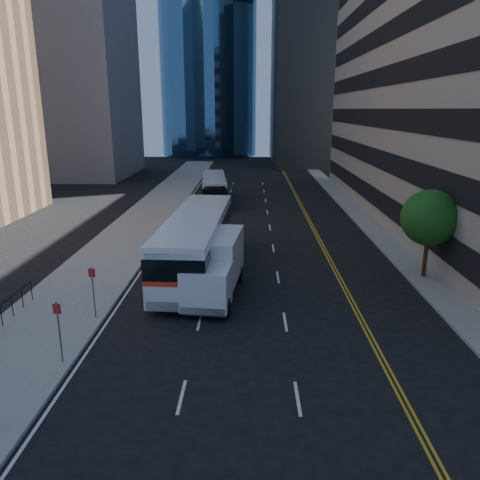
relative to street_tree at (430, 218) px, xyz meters
The scene contains 8 objects.
ground 12.58m from the street_tree, 138.37° to the right, with size 160.00×160.00×0.00m, color black.
sidewalk_west 26.11m from the street_tree, 138.92° to the left, with size 5.00×90.00×0.15m, color gray.
sidewalk_east 17.37m from the street_tree, 90.00° to the left, with size 2.00×90.00×0.15m, color gray.
midrise_west 59.14m from the street_tree, 130.06° to the left, with size 18.00×18.00×35.00m, color gray.
street_tree is the anchor object (origin of this frame).
bus_front 13.50m from the street_tree, behind, with size 3.60×13.76×3.52m.
bus_rear 27.09m from the street_tree, 121.22° to the left, with size 3.32×10.95×2.78m.
box_truck 12.47m from the street_tree, 166.83° to the right, with size 2.92×6.73×3.13m.
Camera 1 is at (-1.17, -18.01, 9.57)m, focal length 35.00 mm.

